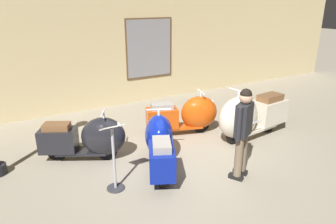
% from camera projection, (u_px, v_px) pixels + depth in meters
% --- Properties ---
extents(ground_plane, '(60.00, 60.00, 0.00)m').
position_uv_depth(ground_plane, '(184.00, 164.00, 5.64)').
color(ground_plane, gray).
extents(showroom_back_wall, '(18.00, 0.24, 3.46)m').
position_uv_depth(showroom_back_wall, '(105.00, 44.00, 8.30)').
color(showroom_back_wall, '#CCB784').
rests_on(showroom_back_wall, ground).
extents(scooter_0, '(1.57, 1.12, 0.95)m').
position_uv_depth(scooter_0, '(90.00, 138.00, 5.66)').
color(scooter_0, black).
rests_on(scooter_0, ground).
extents(scooter_1, '(1.11, 1.64, 0.98)m').
position_uv_depth(scooter_1, '(160.00, 143.00, 5.44)').
color(scooter_1, black).
rests_on(scooter_1, ground).
extents(scooter_2, '(1.64, 0.90, 0.96)m').
position_uv_depth(scooter_2, '(188.00, 115.00, 6.82)').
color(scooter_2, black).
rests_on(scooter_2, ground).
extents(scooter_3, '(1.90, 0.71, 1.14)m').
position_uv_depth(scooter_3, '(248.00, 116.00, 6.51)').
color(scooter_3, black).
rests_on(scooter_3, ground).
extents(visitor_0, '(0.47, 0.35, 1.53)m').
position_uv_depth(visitor_0, '(243.00, 128.00, 4.95)').
color(visitor_0, black).
rests_on(visitor_0, ground).
extents(info_stanchion, '(0.33, 0.28, 1.10)m').
position_uv_depth(info_stanchion, '(114.00, 163.00, 4.75)').
color(info_stanchion, '#333338').
rests_on(info_stanchion, ground).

